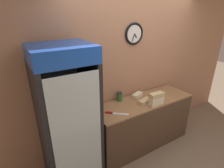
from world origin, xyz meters
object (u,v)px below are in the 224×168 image
(sandwich_flat_right, at_px, (145,101))
(chefs_knife, at_px, (114,113))
(sandwich_stack_bottom, at_px, (156,103))
(sandwich_stack_top, at_px, (157,95))
(beverage_cooler, at_px, (66,114))
(condiment_jar, at_px, (120,97))
(sandwich_stack_middle, at_px, (156,99))
(sandwich_flat_left, at_px, (137,95))

(sandwich_flat_right, height_order, chefs_knife, sandwich_flat_right)
(sandwich_stack_bottom, relative_size, sandwich_stack_top, 1.00)
(beverage_cooler, xyz_separation_m, sandwich_stack_top, (1.38, -0.18, -0.01))
(beverage_cooler, xyz_separation_m, sandwich_stack_bottom, (1.38, -0.18, -0.14))
(sandwich_stack_bottom, distance_m, condiment_jar, 0.59)
(beverage_cooler, height_order, sandwich_stack_middle, beverage_cooler)
(sandwich_stack_top, relative_size, sandwich_flat_right, 0.99)
(sandwich_stack_bottom, distance_m, sandwich_stack_top, 0.14)
(beverage_cooler, distance_m, sandwich_stack_middle, 1.40)
(sandwich_flat_left, bearing_deg, sandwich_stack_top, -78.99)
(sandwich_flat_left, bearing_deg, condiment_jar, 174.07)
(sandwich_stack_bottom, relative_size, sandwich_flat_left, 1.01)
(condiment_jar, bearing_deg, sandwich_flat_right, -41.95)
(sandwich_stack_bottom, bearing_deg, sandwich_stack_middle, 0.00)
(sandwich_flat_left, xyz_separation_m, chefs_knife, (-0.64, -0.25, -0.02))
(beverage_cooler, height_order, chefs_knife, beverage_cooler)
(chefs_knife, relative_size, condiment_jar, 1.92)
(sandwich_stack_top, distance_m, condiment_jar, 0.60)
(sandwich_stack_middle, height_order, sandwich_flat_right, sandwich_stack_middle)
(sandwich_stack_bottom, xyz_separation_m, condiment_jar, (-0.42, 0.41, 0.04))
(sandwich_stack_bottom, relative_size, condiment_jar, 1.63)
(sandwich_stack_middle, xyz_separation_m, sandwich_flat_left, (-0.07, 0.38, -0.07))
(sandwich_flat_right, relative_size, condiment_jar, 1.65)
(sandwich_stack_top, distance_m, sandwich_flat_right, 0.23)
(sandwich_flat_left, distance_m, chefs_knife, 0.69)
(chefs_knife, bearing_deg, sandwich_stack_middle, -10.04)
(beverage_cooler, bearing_deg, condiment_jar, 13.80)
(sandwich_stack_middle, distance_m, sandwich_flat_left, 0.39)
(sandwich_stack_top, distance_m, sandwich_flat_left, 0.41)
(sandwich_flat_left, relative_size, sandwich_flat_right, 0.97)
(sandwich_stack_middle, bearing_deg, sandwich_flat_right, 129.83)
(condiment_jar, bearing_deg, chefs_knife, -135.87)
(sandwich_stack_bottom, distance_m, sandwich_flat_left, 0.38)
(sandwich_stack_bottom, distance_m, chefs_knife, 0.73)
(beverage_cooler, relative_size, sandwich_flat_left, 8.00)
(beverage_cooler, bearing_deg, sandwich_stack_bottom, -7.22)
(sandwich_stack_bottom, bearing_deg, condiment_jar, 135.54)
(beverage_cooler, distance_m, sandwich_stack_bottom, 1.40)
(sandwich_flat_left, distance_m, sandwich_flat_right, 0.24)
(sandwich_stack_bottom, height_order, sandwich_stack_middle, sandwich_stack_middle)
(beverage_cooler, distance_m, sandwich_flat_right, 1.28)
(beverage_cooler, height_order, condiment_jar, beverage_cooler)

